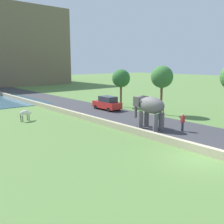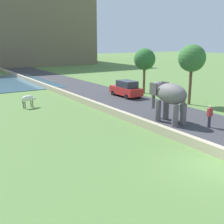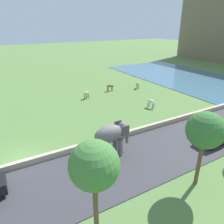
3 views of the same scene
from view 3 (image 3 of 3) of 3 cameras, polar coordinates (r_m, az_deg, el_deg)
The scene contains 14 objects.
ground_plane at distance 20.54m, azimuth -23.00°, elevation -11.44°, with size 220.00×220.00×0.00m, color #567A3D.
road_surface at distance 26.61m, azimuth 26.80°, elevation -4.02°, with size 7.00×120.00×0.06m, color #38383D.
barrier_wall at distance 27.04m, azimuth 17.98°, elevation -1.56°, with size 0.40×110.00×0.57m, color tan.
lake at distance 49.08m, azimuth 18.95°, elevation 8.78°, with size 36.00×18.00×0.08m, color #426B84.
elephant at distance 18.34m, azimuth -0.19°, elevation -6.23°, with size 1.47×3.48×2.99m.
person_beside_elephant at distance 18.04m, azimuth -0.25°, elevation -11.10°, with size 0.36×0.22×1.63m.
person_trailing at distance 16.89m, azimuth -5.33°, elevation -13.90°, with size 0.36×0.22×1.63m.
car_red at distance 23.08m, azimuth 25.92°, elevation -5.47°, with size 1.81×4.01×1.80m.
cow_white at distance 29.86m, azimuth 10.46°, elevation 2.67°, with size 1.42×0.68×1.15m.
cow_grey at distance 38.53m, azimuth 6.88°, elevation 7.47°, with size 1.31×1.10×1.15m.
cow_tan at distance 33.31m, azimuth -6.81°, elevation 5.02°, with size 1.07×1.33×1.15m.
cow_brown at distance 36.82m, azimuth -0.51°, elevation 6.91°, with size 0.48×1.39×1.15m.
tree_mid at distance 15.39m, azimuth 23.63°, elevation -4.62°, with size 2.54×2.54×5.66m.
tree_far at distance 10.47m, azimuth -4.77°, elevation -14.20°, with size 2.49×2.49×5.95m.
Camera 3 is at (17.35, -0.89, 10.95)m, focal length 34.23 mm.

